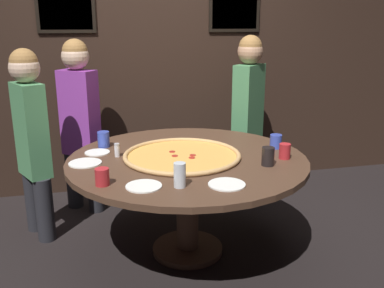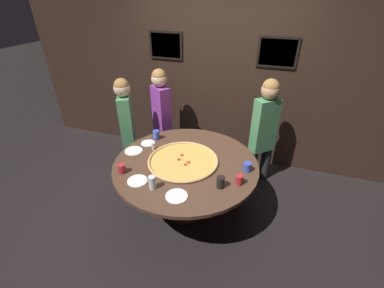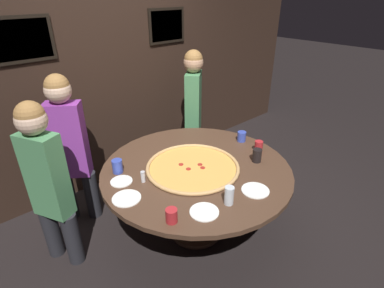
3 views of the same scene
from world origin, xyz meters
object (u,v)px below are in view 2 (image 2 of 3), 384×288
(drink_cup_far_right, at_px, (152,183))
(white_plate_left_side, at_px, (177,196))
(diner_side_left, at_px, (161,112))
(drink_cup_near_left, at_px, (247,167))
(drink_cup_beside_pizza, at_px, (122,169))
(condiment_shaker, at_px, (153,147))
(drink_cup_far_left, at_px, (239,180))
(white_plate_near_front, at_px, (134,151))
(drink_cup_centre_back, at_px, (221,182))
(drink_cup_by_shaker, at_px, (156,135))
(dining_table, at_px, (186,171))
(diner_centre_back, at_px, (127,122))
(diner_far_right, at_px, (264,128))
(white_plate_far_back, at_px, (148,143))
(giant_pizza, at_px, (183,160))
(white_plate_beside_cup, at_px, (137,181))

(drink_cup_far_right, xyz_separation_m, white_plate_left_side, (0.27, -0.04, -0.07))
(white_plate_left_side, relative_size, diner_side_left, 0.14)
(white_plate_left_side, bearing_deg, drink_cup_near_left, 46.94)
(drink_cup_beside_pizza, height_order, condiment_shaker, drink_cup_beside_pizza)
(drink_cup_far_left, height_order, white_plate_near_front, drink_cup_far_left)
(drink_cup_centre_back, distance_m, white_plate_left_side, 0.46)
(drink_cup_by_shaker, distance_m, white_plate_near_front, 0.40)
(drink_cup_near_left, height_order, drink_cup_far_left, drink_cup_far_left)
(drink_cup_near_left, relative_size, drink_cup_far_left, 0.97)
(white_plate_left_side, height_order, white_plate_near_front, same)
(dining_table, height_order, white_plate_left_side, white_plate_left_side)
(dining_table, relative_size, drink_cup_centre_back, 13.50)
(drink_cup_beside_pizza, bearing_deg, diner_centre_back, 117.53)
(diner_far_right, bearing_deg, drink_cup_near_left, 42.42)
(drink_cup_far_right, distance_m, diner_side_left, 1.60)
(dining_table, bearing_deg, drink_cup_beside_pizza, -146.33)
(dining_table, xyz_separation_m, drink_cup_far_right, (-0.17, -0.53, 0.19))
(diner_side_left, bearing_deg, white_plate_far_back, 137.10)
(diner_far_right, bearing_deg, diner_side_left, -42.75)
(diner_centre_back, bearing_deg, drink_cup_by_shaker, -131.57)
(drink_cup_beside_pizza, xyz_separation_m, drink_cup_far_left, (1.25, 0.21, 0.00))
(dining_table, height_order, giant_pizza, giant_pizza)
(drink_cup_far_right, bearing_deg, white_plate_near_front, 133.82)
(white_plate_far_back, bearing_deg, drink_cup_far_right, -60.12)
(drink_cup_beside_pizza, bearing_deg, diner_far_right, 43.34)
(white_plate_near_front, xyz_separation_m, diner_centre_back, (-0.39, 0.51, 0.09))
(dining_table, distance_m, diner_centre_back, 1.23)
(drink_cup_near_left, bearing_deg, drink_cup_far_right, -145.42)
(giant_pizza, height_order, white_plate_near_front, giant_pizza)
(drink_cup_by_shaker, xyz_separation_m, drink_cup_far_right, (0.39, -0.92, 0.01))
(white_plate_far_back, height_order, white_plate_near_front, same)
(white_plate_beside_cup, relative_size, white_plate_near_front, 0.96)
(drink_cup_far_left, height_order, diner_side_left, diner_side_left)
(drink_cup_by_shaker, relative_size, condiment_shaker, 1.22)
(dining_table, xyz_separation_m, condiment_shaker, (-0.48, 0.13, 0.17))
(condiment_shaker, bearing_deg, drink_cup_far_left, -15.52)
(giant_pizza, relative_size, drink_cup_centre_back, 6.65)
(drink_cup_far_right, height_order, white_plate_far_back, drink_cup_far_right)
(drink_cup_near_left, height_order, diner_side_left, diner_side_left)
(drink_cup_by_shaker, xyz_separation_m, diner_far_right, (1.35, 0.52, 0.07))
(white_plate_beside_cup, bearing_deg, diner_far_right, 50.21)
(giant_pizza, xyz_separation_m, diner_centre_back, (-1.05, 0.53, 0.08))
(drink_cup_beside_pizza, height_order, drink_cup_by_shaker, drink_cup_by_shaker)
(drink_cup_far_left, height_order, white_plate_beside_cup, drink_cup_far_left)
(drink_cup_near_left, height_order, white_plate_near_front, drink_cup_near_left)
(dining_table, distance_m, drink_cup_by_shaker, 0.71)
(diner_far_right, bearing_deg, drink_cup_far_right, 15.45)
(white_plate_far_back, height_order, diner_far_right, diner_far_right)
(diner_centre_back, bearing_deg, white_plate_left_side, -159.14)
(drink_cup_beside_pizza, relative_size, white_plate_near_front, 0.46)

